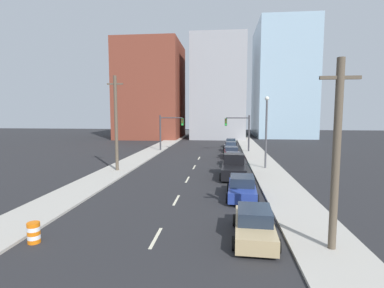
{
  "coord_description": "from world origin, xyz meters",
  "views": [
    {
      "loc": [
        3.13,
        -5.29,
        5.89
      ],
      "look_at": [
        -0.56,
        29.68,
        2.2
      ],
      "focal_mm": 28.0,
      "sensor_mm": 36.0,
      "label": 1
    }
  ],
  "objects_px": {
    "utility_pole_right_near": "(336,155)",
    "sedan_tan": "(254,224)",
    "sedan_blue": "(242,188)",
    "pickup_truck_black": "(234,168)",
    "traffic_barrel": "(34,233)",
    "sedan_maroon": "(231,153)",
    "traffic_signal_right": "(242,128)",
    "sedan_silver": "(230,147)",
    "street_lamp": "(266,127)",
    "sedan_green": "(231,143)",
    "traffic_signal_left": "(167,128)",
    "utility_pole_left_mid": "(116,123)",
    "sedan_teal": "(233,159)"
  },
  "relations": [
    {
      "from": "traffic_signal_left",
      "to": "street_lamp",
      "type": "height_order",
      "value": "street_lamp"
    },
    {
      "from": "traffic_signal_left",
      "to": "sedan_maroon",
      "type": "relative_size",
      "value": 1.21
    },
    {
      "from": "traffic_signal_right",
      "to": "sedan_maroon",
      "type": "height_order",
      "value": "traffic_signal_right"
    },
    {
      "from": "traffic_signal_left",
      "to": "utility_pole_right_near",
      "type": "distance_m",
      "value": 34.98
    },
    {
      "from": "utility_pole_left_mid",
      "to": "sedan_green",
      "type": "relative_size",
      "value": 2.04
    },
    {
      "from": "utility_pole_left_mid",
      "to": "sedan_tan",
      "type": "relative_size",
      "value": 2.06
    },
    {
      "from": "traffic_signal_left",
      "to": "sedan_silver",
      "type": "relative_size",
      "value": 1.17
    },
    {
      "from": "sedan_maroon",
      "to": "sedan_silver",
      "type": "distance_m",
      "value": 6.21
    },
    {
      "from": "sedan_silver",
      "to": "traffic_signal_right",
      "type": "bearing_deg",
      "value": -17.56
    },
    {
      "from": "sedan_maroon",
      "to": "street_lamp",
      "type": "bearing_deg",
      "value": -67.38
    },
    {
      "from": "utility_pole_right_near",
      "to": "sedan_tan",
      "type": "relative_size",
      "value": 1.75
    },
    {
      "from": "traffic_barrel",
      "to": "pickup_truck_black",
      "type": "xyz_separation_m",
      "value": [
        9.49,
        15.05,
        0.37
      ]
    },
    {
      "from": "traffic_barrel",
      "to": "sedan_silver",
      "type": "height_order",
      "value": "sedan_silver"
    },
    {
      "from": "traffic_signal_right",
      "to": "utility_pole_left_mid",
      "type": "distance_m",
      "value": 21.18
    },
    {
      "from": "traffic_signal_right",
      "to": "sedan_silver",
      "type": "relative_size",
      "value": 1.17
    },
    {
      "from": "street_lamp",
      "to": "sedan_teal",
      "type": "height_order",
      "value": "street_lamp"
    },
    {
      "from": "utility_pole_left_mid",
      "to": "sedan_silver",
      "type": "height_order",
      "value": "utility_pole_left_mid"
    },
    {
      "from": "utility_pole_right_near",
      "to": "sedan_blue",
      "type": "xyz_separation_m",
      "value": [
        -3.32,
        7.83,
        -3.47
      ]
    },
    {
      "from": "utility_pole_left_mid",
      "to": "sedan_maroon",
      "type": "distance_m",
      "value": 16.36
    },
    {
      "from": "street_lamp",
      "to": "sedan_blue",
      "type": "xyz_separation_m",
      "value": [
        -3.08,
        -10.93,
        -3.74
      ]
    },
    {
      "from": "sedan_blue",
      "to": "pickup_truck_black",
      "type": "relative_size",
      "value": 0.89
    },
    {
      "from": "sedan_blue",
      "to": "sedan_green",
      "type": "height_order",
      "value": "sedan_blue"
    },
    {
      "from": "utility_pole_right_near",
      "to": "utility_pole_left_mid",
      "type": "height_order",
      "value": "utility_pole_left_mid"
    },
    {
      "from": "sedan_teal",
      "to": "sedan_blue",
      "type": "bearing_deg",
      "value": -87.35
    },
    {
      "from": "traffic_signal_right",
      "to": "sedan_blue",
      "type": "height_order",
      "value": "traffic_signal_right"
    },
    {
      "from": "traffic_signal_right",
      "to": "street_lamp",
      "type": "bearing_deg",
      "value": -82.8
    },
    {
      "from": "traffic_barrel",
      "to": "sedan_blue",
      "type": "height_order",
      "value": "sedan_blue"
    },
    {
      "from": "sedan_blue",
      "to": "sedan_green",
      "type": "distance_m",
      "value": 30.82
    },
    {
      "from": "traffic_signal_right",
      "to": "traffic_barrel",
      "type": "height_order",
      "value": "traffic_signal_right"
    },
    {
      "from": "utility_pole_left_mid",
      "to": "pickup_truck_black",
      "type": "distance_m",
      "value": 12.33
    },
    {
      "from": "sedan_blue",
      "to": "pickup_truck_black",
      "type": "xyz_separation_m",
      "value": [
        -0.35,
        6.66,
        0.15
      ]
    },
    {
      "from": "traffic_signal_right",
      "to": "traffic_signal_left",
      "type": "bearing_deg",
      "value": 180.0
    },
    {
      "from": "traffic_barrel",
      "to": "sedan_teal",
      "type": "bearing_deg",
      "value": 65.65
    },
    {
      "from": "traffic_signal_right",
      "to": "sedan_green",
      "type": "relative_size",
      "value": 1.18
    },
    {
      "from": "street_lamp",
      "to": "sedan_teal",
      "type": "xyz_separation_m",
      "value": [
        -3.3,
        1.92,
        -3.76
      ]
    },
    {
      "from": "utility_pole_right_near",
      "to": "pickup_truck_black",
      "type": "distance_m",
      "value": 15.32
    },
    {
      "from": "utility_pole_right_near",
      "to": "sedan_green",
      "type": "relative_size",
      "value": 1.74
    },
    {
      "from": "traffic_signal_left",
      "to": "sedan_tan",
      "type": "distance_m",
      "value": 33.02
    },
    {
      "from": "traffic_signal_right",
      "to": "sedan_silver",
      "type": "bearing_deg",
      "value": 165.38
    },
    {
      "from": "traffic_signal_left",
      "to": "sedan_silver",
      "type": "distance_m",
      "value": 10.09
    },
    {
      "from": "traffic_barrel",
      "to": "traffic_signal_left",
      "type": "bearing_deg",
      "value": 90.11
    },
    {
      "from": "sedan_tan",
      "to": "sedan_silver",
      "type": "xyz_separation_m",
      "value": [
        -0.41,
        31.73,
        0.03
      ]
    },
    {
      "from": "street_lamp",
      "to": "sedan_blue",
      "type": "bearing_deg",
      "value": -105.72
    },
    {
      "from": "traffic_signal_left",
      "to": "sedan_green",
      "type": "xyz_separation_m",
      "value": [
        9.87,
        6.28,
        -2.89
      ]
    },
    {
      "from": "sedan_tan",
      "to": "sedan_silver",
      "type": "distance_m",
      "value": 31.73
    },
    {
      "from": "traffic_signal_left",
      "to": "sedan_blue",
      "type": "distance_m",
      "value": 26.62
    },
    {
      "from": "traffic_barrel",
      "to": "sedan_maroon",
      "type": "bearing_deg",
      "value": 70.54
    },
    {
      "from": "sedan_tan",
      "to": "sedan_teal",
      "type": "relative_size",
      "value": 0.97
    },
    {
      "from": "sedan_green",
      "to": "traffic_signal_right",
      "type": "bearing_deg",
      "value": -74.83
    },
    {
      "from": "traffic_signal_right",
      "to": "sedan_silver",
      "type": "xyz_separation_m",
      "value": [
        -1.59,
        0.42,
        -2.88
      ]
    }
  ]
}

